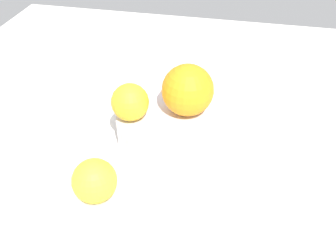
# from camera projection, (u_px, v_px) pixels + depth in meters

# --- Properties ---
(ground_plane) EXTENTS (1.10, 1.10, 0.02)m
(ground_plane) POSITION_uv_depth(u_px,v_px,m) (168.00, 145.00, 0.65)
(ground_plane) COLOR silver
(fruit_bowl) EXTENTS (0.17, 0.17, 0.05)m
(fruit_bowl) POSITION_uv_depth(u_px,v_px,m) (168.00, 129.00, 0.63)
(fruit_bowl) COLOR silver
(fruit_bowl) RESTS_ON ground_plane
(orange_in_bowl_0) EXTENTS (0.06, 0.06, 0.06)m
(orange_in_bowl_0) POSITION_uv_depth(u_px,v_px,m) (130.00, 102.00, 0.59)
(orange_in_bowl_0) COLOR yellow
(orange_in_bowl_0) RESTS_ON fruit_bowl
(orange_in_bowl_1) EXTENTS (0.08, 0.08, 0.08)m
(orange_in_bowl_1) POSITION_uv_depth(u_px,v_px,m) (188.00, 90.00, 0.60)
(orange_in_bowl_1) COLOR orange
(orange_in_bowl_1) RESTS_ON fruit_bowl
(orange_loose_0) EXTENTS (0.06, 0.06, 0.06)m
(orange_loose_0) POSITION_uv_depth(u_px,v_px,m) (95.00, 181.00, 0.53)
(orange_loose_0) COLOR yellow
(orange_loose_0) RESTS_ON ground_plane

